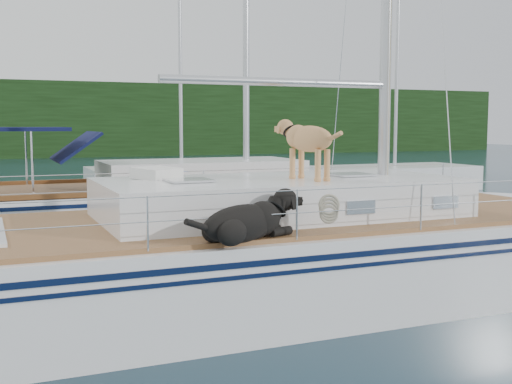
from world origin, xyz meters
name	(u,v)px	position (x,y,z in m)	size (l,w,h in m)	color
ground	(230,304)	(0.00, 0.00, 0.00)	(120.00, 120.00, 0.00)	black
tree_line	(27,120)	(0.00, 45.00, 3.00)	(90.00, 3.00, 6.00)	black
shore_bank	(27,150)	(0.00, 46.20, 0.60)	(92.00, 1.00, 1.20)	#595147
main_sailboat	(236,258)	(0.09, -0.01, 0.68)	(12.00, 4.06, 14.01)	white
neighbor_sailboat	(158,207)	(0.63, 6.52, 0.63)	(11.00, 3.50, 13.30)	white
bg_boat_center	(182,179)	(4.00, 16.00, 0.45)	(7.20, 3.00, 11.65)	white
bg_boat_east	(394,178)	(12.00, 13.00, 0.46)	(6.40, 3.00, 11.65)	white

